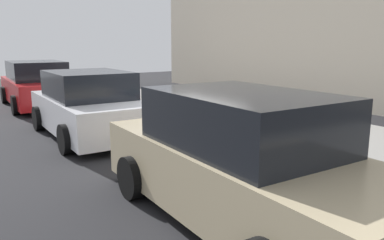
% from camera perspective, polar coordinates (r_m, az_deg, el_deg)
% --- Properties ---
extents(ground_plane, '(40.00, 40.00, 0.00)m').
position_cam_1_polar(ground_plane, '(8.84, -2.18, -3.43)').
color(ground_plane, black).
extents(sidewalk_curb, '(18.00, 5.00, 0.14)m').
position_cam_1_polar(sidewalk_curb, '(10.33, 9.66, -1.02)').
color(sidewalk_curb, gray).
rests_on(sidewalk_curb, ground_plane).
extents(suitcase_navy_0, '(0.51, 0.28, 0.85)m').
position_cam_1_polar(suitcase_navy_0, '(6.90, 16.19, -4.64)').
color(suitcase_navy_0, navy).
rests_on(suitcase_navy_0, sidewalk_curb).
extents(suitcase_teal_1, '(0.40, 0.23, 0.90)m').
position_cam_1_polar(suitcase_teal_1, '(7.24, 12.95, -3.16)').
color(suitcase_teal_1, '#0F606B').
rests_on(suitcase_teal_1, sidewalk_curb).
extents(suitcase_maroon_2, '(0.39, 0.23, 0.90)m').
position_cam_1_polar(suitcase_maroon_2, '(7.55, 9.99, -2.77)').
color(suitcase_maroon_2, maroon).
rests_on(suitcase_maroon_2, sidewalk_curb).
extents(suitcase_red_3, '(0.37, 0.24, 0.92)m').
position_cam_1_polar(suitcase_red_3, '(7.86, 7.31, -2.06)').
color(suitcase_red_3, red).
rests_on(suitcase_red_3, sidewalk_curb).
extents(suitcase_silver_4, '(0.49, 0.23, 1.01)m').
position_cam_1_polar(suitcase_silver_4, '(8.30, 5.39, -0.79)').
color(suitcase_silver_4, '#9EA0A8').
rests_on(suitcase_silver_4, sidewalk_curb).
extents(suitcase_black_5, '(0.43, 0.21, 1.08)m').
position_cam_1_polar(suitcase_black_5, '(8.76, 3.34, -0.10)').
color(suitcase_black_5, black).
rests_on(suitcase_black_5, sidewalk_curb).
extents(suitcase_olive_6, '(0.46, 0.22, 0.93)m').
position_cam_1_polar(suitcase_olive_6, '(9.18, 1.00, 0.11)').
color(suitcase_olive_6, '#59601E').
rests_on(suitcase_olive_6, sidewalk_curb).
extents(suitcase_navy_7, '(0.43, 0.24, 0.81)m').
position_cam_1_polar(suitcase_navy_7, '(9.62, -0.95, 0.51)').
color(suitcase_navy_7, navy).
rests_on(suitcase_navy_7, sidewalk_curb).
extents(fire_hydrant, '(0.39, 0.21, 0.85)m').
position_cam_1_polar(fire_hydrant, '(10.22, -3.30, 1.91)').
color(fire_hydrant, red).
rests_on(fire_hydrant, sidewalk_curb).
extents(bollard_post, '(0.14, 0.14, 0.72)m').
position_cam_1_polar(bollard_post, '(10.67, -5.65, 1.85)').
color(bollard_post, brown).
rests_on(bollard_post, sidewalk_curb).
extents(parked_car_beige_0, '(4.64, 2.09, 1.68)m').
position_cam_1_polar(parked_car_beige_0, '(4.88, 7.36, -6.31)').
color(parked_car_beige_0, tan).
rests_on(parked_car_beige_0, ground_plane).
extents(parked_car_white_1, '(4.34, 2.18, 1.60)m').
position_cam_1_polar(parked_car_white_1, '(9.72, -15.12, 2.04)').
color(parked_car_white_1, silver).
rests_on(parked_car_white_1, ground_plane).
extents(parked_car_red_2, '(4.78, 2.27, 1.63)m').
position_cam_1_polar(parked_car_red_2, '(14.97, -22.11, 4.82)').
color(parked_car_red_2, '#AD1619').
rests_on(parked_car_red_2, ground_plane).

